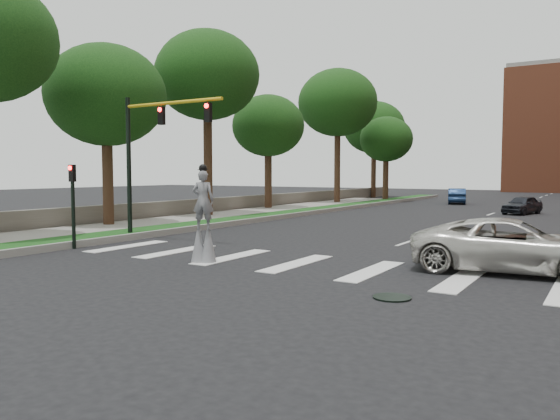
% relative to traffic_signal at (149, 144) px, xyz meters
% --- Properties ---
extents(ground_plane, '(160.00, 160.00, 0.00)m').
position_rel_traffic_signal_xyz_m(ground_plane, '(9.78, -3.00, -4.15)').
color(ground_plane, black).
rests_on(ground_plane, ground).
extents(grass_median, '(2.00, 60.00, 0.25)m').
position_rel_traffic_signal_xyz_m(grass_median, '(-1.72, 17.00, -4.03)').
color(grass_median, '#113E12').
rests_on(grass_median, ground).
extents(median_curb, '(0.20, 60.00, 0.28)m').
position_rel_traffic_signal_xyz_m(median_curb, '(-0.67, 17.00, -4.01)').
color(median_curb, gray).
rests_on(median_curb, ground).
extents(sidewalk_left, '(4.00, 60.00, 0.18)m').
position_rel_traffic_signal_xyz_m(sidewalk_left, '(-4.72, 7.00, -4.06)').
color(sidewalk_left, gray).
rests_on(sidewalk_left, ground).
extents(stone_wall, '(0.50, 56.00, 1.10)m').
position_rel_traffic_signal_xyz_m(stone_wall, '(-7.22, 19.00, -3.60)').
color(stone_wall, '#5F5A51').
rests_on(stone_wall, ground).
extents(manhole, '(0.90, 0.90, 0.04)m').
position_rel_traffic_signal_xyz_m(manhole, '(12.78, -5.00, -4.13)').
color(manhole, black).
rests_on(manhole, ground).
extents(traffic_signal, '(5.30, 0.23, 6.20)m').
position_rel_traffic_signal_xyz_m(traffic_signal, '(0.00, 0.00, 0.00)').
color(traffic_signal, black).
rests_on(traffic_signal, ground).
extents(secondary_signal, '(0.25, 0.21, 3.23)m').
position_rel_traffic_signal_xyz_m(secondary_signal, '(-0.52, -3.50, -2.20)').
color(secondary_signal, black).
rests_on(secondary_signal, ground).
extents(stilt_performer, '(0.83, 0.70, 3.20)m').
position_rel_traffic_signal_xyz_m(stilt_performer, '(5.78, -3.37, -2.82)').
color(stilt_performer, '#342015').
rests_on(stilt_performer, ground).
extents(suv_crossing, '(5.96, 3.26, 1.58)m').
position_rel_traffic_signal_xyz_m(suv_crossing, '(14.63, 0.00, -3.36)').
color(suv_crossing, beige).
rests_on(suv_crossing, ground).
extents(car_near, '(2.57, 4.11, 1.31)m').
position_rel_traffic_signal_xyz_m(car_near, '(11.63, 24.21, -3.50)').
color(car_near, black).
rests_on(car_near, ground).
extents(car_mid, '(2.53, 4.59, 1.43)m').
position_rel_traffic_signal_xyz_m(car_mid, '(4.61, 34.67, -3.43)').
color(car_mid, '#15284A').
rests_on(car_mid, ground).
extents(tree_1, '(6.24, 6.24, 9.60)m').
position_rel_traffic_signal_xyz_m(tree_1, '(-5.73, 2.71, 2.76)').
color(tree_1, '#342015').
rests_on(tree_1, ground).
extents(tree_2, '(6.67, 6.67, 11.92)m').
position_rel_traffic_signal_xyz_m(tree_2, '(-5.21, 10.41, 4.89)').
color(tree_2, '#342015').
rests_on(tree_2, ground).
extents(tree_3, '(5.59, 5.59, 8.89)m').
position_rel_traffic_signal_xyz_m(tree_3, '(-5.85, 18.52, 2.32)').
color(tree_3, '#342015').
rests_on(tree_3, ground).
extents(tree_4, '(7.27, 7.27, 12.38)m').
position_rel_traffic_signal_xyz_m(tree_4, '(-4.83, 28.70, 5.10)').
color(tree_4, '#342015').
rests_on(tree_4, ground).
extents(tree_5, '(6.99, 6.99, 11.01)m').
position_rel_traffic_signal_xyz_m(tree_5, '(-6.62, 42.03, 3.85)').
color(tree_5, '#342015').
rests_on(tree_5, ground).
extents(tree_6, '(5.25, 5.25, 8.43)m').
position_rel_traffic_signal_xyz_m(tree_6, '(-2.45, 34.87, 2.00)').
color(tree_6, '#342015').
rests_on(tree_6, ground).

